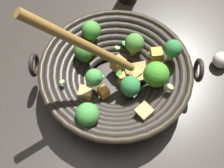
# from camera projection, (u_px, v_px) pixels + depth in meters

# --- Properties ---
(ground_plane) EXTENTS (4.00, 4.00, 0.00)m
(ground_plane) POSITION_uv_depth(u_px,v_px,m) (115.00, 84.00, 0.62)
(ground_plane) COLOR #332D28
(wok) EXTENTS (0.35, 0.35, 0.28)m
(wok) POSITION_uv_depth(u_px,v_px,m) (116.00, 72.00, 0.57)
(wok) COLOR black
(wok) RESTS_ON ground
(garlic_bulb) EXTENTS (0.04, 0.04, 0.04)m
(garlic_bulb) POSITION_uv_depth(u_px,v_px,m) (221.00, 60.00, 0.63)
(garlic_bulb) COLOR silver
(garlic_bulb) RESTS_ON ground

